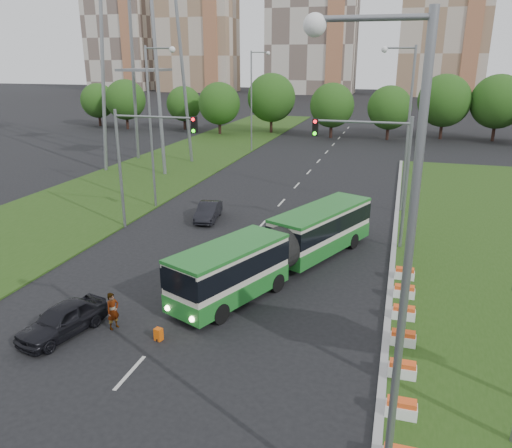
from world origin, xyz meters
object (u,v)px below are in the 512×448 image
(car_left_far, at_px, (208,211))
(pedestrian, at_px, (113,311))
(traffic_mast_left, at_px, (140,151))
(articulated_bus, at_px, (280,246))
(car_left_near, at_px, (63,320))
(traffic_mast_median, at_px, (379,161))
(shopping_trolley, at_px, (159,334))

(car_left_far, bearing_deg, pedestrian, -92.57)
(car_left_far, bearing_deg, traffic_mast_left, -146.03)
(articulated_bus, distance_m, car_left_near, 11.46)
(traffic_mast_median, distance_m, traffic_mast_left, 15.19)
(articulated_bus, bearing_deg, shopping_trolley, -87.89)
(traffic_mast_median, distance_m, shopping_trolley, 16.51)
(traffic_mast_left, distance_m, pedestrian, 14.06)
(traffic_mast_left, relative_size, pedestrian, 4.81)
(car_left_far, height_order, pedestrian, pedestrian)
(shopping_trolley, bearing_deg, traffic_mast_left, 133.22)
(car_left_far, bearing_deg, car_left_near, -99.14)
(traffic_mast_left, bearing_deg, articulated_bus, -23.01)
(car_left_far, bearing_deg, shopping_trolley, -84.67)
(pedestrian, bearing_deg, traffic_mast_left, 42.00)
(traffic_mast_left, bearing_deg, shopping_trolley, -59.75)
(traffic_mast_left, height_order, pedestrian, traffic_mast_left)
(articulated_bus, xyz_separation_m, car_left_far, (-7.15, 7.59, -0.88))
(traffic_mast_median, distance_m, articulated_bus, 8.13)
(traffic_mast_left, distance_m, articulated_bus, 12.04)
(traffic_mast_left, relative_size, car_left_far, 2.07)
(car_left_near, distance_m, pedestrian, 2.06)
(car_left_near, xyz_separation_m, shopping_trolley, (4.07, 0.69, -0.42))
(car_left_far, distance_m, shopping_trolley, 16.28)
(car_left_near, relative_size, pedestrian, 2.41)
(articulated_bus, height_order, car_left_near, articulated_bus)
(traffic_mast_median, xyz_separation_m, car_left_far, (-11.79, 2.13, -4.71))
(car_left_near, height_order, car_left_far, car_left_near)
(traffic_mast_left, xyz_separation_m, pedestrian, (5.08, -12.30, -4.52))
(car_left_far, distance_m, pedestrian, 15.53)
(car_left_near, height_order, shopping_trolley, car_left_near)
(car_left_far, height_order, shopping_trolley, car_left_far)
(articulated_bus, xyz_separation_m, pedestrian, (-5.42, -7.84, -0.69))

